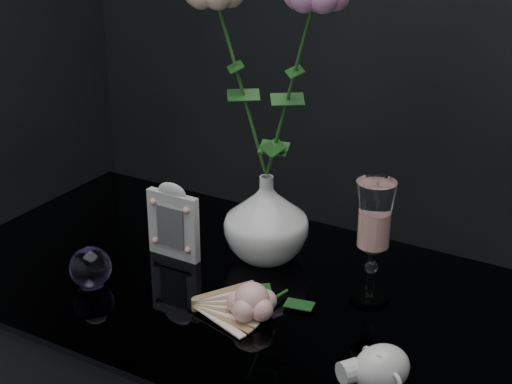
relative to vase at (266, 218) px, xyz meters
The scene contains 8 objects.
vase is the anchor object (origin of this frame).
wine_glass 0.22m from the vase, 10.09° to the right, with size 0.06×0.06×0.21m, color white, non-canonical shape.
picture_frame 0.17m from the vase, 151.35° to the right, with size 0.11×0.08×0.14m, color silver, non-canonical shape.
paperweight 0.32m from the vase, 130.56° to the right, with size 0.07×0.07×0.07m, color #9376C0, non-canonical shape.
paper_fan 0.22m from the vase, 92.48° to the right, with size 0.23×0.18×0.02m, color #FDF7CA, non-canonical shape.
loose_rose 0.21m from the vase, 66.57° to the right, with size 0.13×0.18×0.06m, color #FFAFA4, non-canonical shape.
pearl_jar 0.41m from the vase, 37.51° to the right, with size 0.23×0.24×0.07m, color silver, non-canonical shape.
roses 0.28m from the vase, behind, with size 0.27×0.11×0.40m.
Camera 1 is at (0.62, -0.94, 1.44)m, focal length 55.00 mm.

